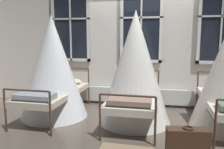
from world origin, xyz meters
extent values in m
plane|color=brown|center=(0.00, 0.00, 0.00)|extent=(17.82, 17.82, 0.00)
cube|color=silver|center=(0.00, 1.12, 1.50)|extent=(9.15, 0.10, 3.00)
cube|color=black|center=(-1.74, 1.01, 1.93)|extent=(0.98, 0.02, 1.75)
cube|color=silver|center=(-1.74, 1.01, 1.09)|extent=(0.98, 0.06, 0.07)
cube|color=silver|center=(-2.20, 1.01, 1.93)|extent=(0.07, 0.06, 1.75)
cube|color=silver|center=(-1.29, 1.01, 1.93)|extent=(0.07, 0.06, 1.75)
cube|color=silver|center=(-1.74, 1.01, 1.93)|extent=(0.04, 0.06, 1.75)
cube|color=silver|center=(-1.74, 1.01, 2.11)|extent=(0.98, 0.06, 0.04)
cube|color=black|center=(0.00, 1.01, 1.93)|extent=(0.98, 0.02, 1.75)
cube|color=silver|center=(0.00, 1.01, 1.09)|extent=(0.98, 0.06, 0.07)
cube|color=silver|center=(-0.46, 1.01, 1.93)|extent=(0.07, 0.06, 1.75)
cube|color=silver|center=(0.46, 1.01, 1.93)|extent=(0.07, 0.06, 1.75)
cube|color=silver|center=(0.00, 1.01, 1.93)|extent=(0.04, 0.06, 1.75)
cube|color=silver|center=(0.00, 1.01, 2.11)|extent=(0.98, 0.06, 0.04)
cube|color=black|center=(1.74, 1.01, 1.93)|extent=(0.98, 0.02, 1.75)
cube|color=silver|center=(1.74, 1.01, 1.09)|extent=(0.98, 0.06, 0.07)
cube|color=silver|center=(1.29, 1.01, 1.93)|extent=(0.07, 0.06, 1.75)
cube|color=silver|center=(1.74, 1.01, 1.93)|extent=(0.04, 0.06, 1.75)
cube|color=silver|center=(1.74, 1.01, 2.11)|extent=(0.98, 0.06, 0.04)
cube|color=silver|center=(0.00, 0.99, 0.25)|extent=(4.09, 0.10, 0.36)
cylinder|color=#4C3323|center=(-2.11, 0.87, 0.45)|extent=(0.04, 0.04, 0.90)
cylinder|color=#4C3323|center=(-1.25, 0.85, 0.45)|extent=(0.04, 0.04, 0.90)
cylinder|color=#4C3323|center=(-2.16, -1.09, 0.38)|extent=(0.04, 0.04, 0.77)
cylinder|color=#4C3323|center=(-1.30, -1.11, 0.38)|extent=(0.04, 0.04, 0.77)
cylinder|color=#4C3323|center=(-2.14, -0.11, 0.43)|extent=(0.09, 1.96, 0.03)
cylinder|color=#4C3323|center=(-1.28, -0.13, 0.43)|extent=(0.09, 1.96, 0.03)
cylinder|color=#4C3323|center=(-1.68, 0.86, 0.90)|extent=(0.86, 0.06, 0.03)
cylinder|color=#4C3323|center=(-1.73, -1.10, 0.77)|extent=(0.86, 0.06, 0.03)
cube|color=beige|center=(-1.71, -0.12, 0.49)|extent=(0.94, 2.00, 0.12)
ellipsoid|color=beige|center=(-1.69, 0.62, 0.62)|extent=(0.67, 0.42, 0.14)
cube|color=#8C939E|center=(-1.73, -0.84, 0.60)|extent=(0.72, 0.38, 0.10)
cone|color=white|center=(-1.71, -0.12, 1.05)|extent=(1.38, 1.38, 2.10)
cylinder|color=#4C3323|center=(-0.43, 0.85, 0.45)|extent=(0.04, 0.04, 0.90)
cylinder|color=#4C3323|center=(0.43, 0.83, 0.45)|extent=(0.04, 0.04, 0.90)
cylinder|color=#4C3323|center=(-0.45, -1.11, 0.38)|extent=(0.04, 0.04, 0.77)
cylinder|color=#4C3323|center=(0.41, -1.13, 0.38)|extent=(0.04, 0.04, 0.77)
cylinder|color=#4C3323|center=(-0.44, -0.13, 0.43)|extent=(0.06, 1.96, 0.03)
cylinder|color=#4C3323|center=(0.42, -0.15, 0.43)|extent=(0.06, 1.96, 0.03)
cylinder|color=#4C3323|center=(0.00, 0.84, 0.90)|extent=(0.86, 0.04, 0.03)
cylinder|color=#4C3323|center=(-0.02, -1.12, 0.77)|extent=(0.86, 0.04, 0.03)
cube|color=silver|center=(-0.01, -0.14, 0.49)|extent=(0.91, 1.99, 0.12)
ellipsoid|color=silver|center=(0.00, 0.60, 0.62)|extent=(0.66, 0.41, 0.14)
cube|color=gray|center=(-0.02, -0.86, 0.60)|extent=(0.71, 0.37, 0.10)
cone|color=white|center=(-0.01, -0.14, 1.08)|extent=(1.38, 1.38, 2.15)
cylinder|color=#4C3323|center=(1.30, 0.87, 0.45)|extent=(0.04, 0.04, 0.90)
cylinder|color=#4C3323|center=(1.26, -1.09, 0.38)|extent=(0.04, 0.04, 0.77)
cylinder|color=#4C3323|center=(1.28, -0.11, 0.43)|extent=(0.07, 1.96, 0.03)
cylinder|color=#4C3323|center=(1.73, 0.86, 0.90)|extent=(0.86, 0.05, 0.03)
ellipsoid|color=beige|center=(1.73, 0.62, 0.62)|extent=(0.67, 0.41, 0.14)
cube|color=#472D1E|center=(0.84, -1.45, 0.22)|extent=(0.58, 0.27, 0.44)
cube|color=tan|center=(0.83, -1.35, 0.22)|extent=(0.50, 0.07, 0.03)
torus|color=#472D1E|center=(0.84, -1.45, 0.46)|extent=(0.16, 0.16, 0.02)
camera|label=1|loc=(0.43, -4.51, 1.62)|focal=37.06mm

